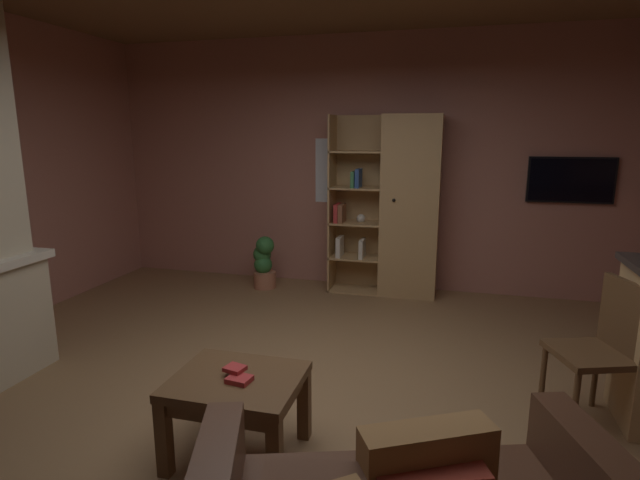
% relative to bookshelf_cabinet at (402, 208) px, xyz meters
% --- Properties ---
extents(floor, '(6.29, 5.64, 0.02)m').
position_rel_bookshelf_cabinet_xyz_m(floor, '(-0.36, -2.58, -0.99)').
color(floor, olive).
rests_on(floor, ground).
extents(wall_back, '(6.41, 0.06, 2.87)m').
position_rel_bookshelf_cabinet_xyz_m(wall_back, '(-0.36, 0.27, 0.45)').
color(wall_back, '#AD7060').
rests_on(wall_back, ground).
extents(window_pane_back, '(0.66, 0.01, 0.74)m').
position_rel_bookshelf_cabinet_xyz_m(window_pane_back, '(-0.71, 0.24, 0.37)').
color(window_pane_back, white).
extents(bookshelf_cabinet, '(1.20, 0.41, 1.98)m').
position_rel_bookshelf_cabinet_xyz_m(bookshelf_cabinet, '(0.00, 0.00, 0.00)').
color(bookshelf_cabinet, tan).
rests_on(bookshelf_cabinet, ground).
extents(coffee_table, '(0.70, 0.59, 0.48)m').
position_rel_bookshelf_cabinet_xyz_m(coffee_table, '(-0.56, -3.17, -0.59)').
color(coffee_table, brown).
rests_on(coffee_table, ground).
extents(table_book_0, '(0.14, 0.12, 0.03)m').
position_rel_bookshelf_cabinet_xyz_m(table_book_0, '(-0.53, -3.22, -0.49)').
color(table_book_0, '#B22D2D').
rests_on(table_book_0, coffee_table).
extents(table_book_1, '(0.13, 0.11, 0.02)m').
position_rel_bookshelf_cabinet_xyz_m(table_book_1, '(-0.58, -3.16, -0.46)').
color(table_book_1, '#B22D2D').
rests_on(table_book_1, coffee_table).
extents(dining_chair, '(0.54, 0.54, 0.92)m').
position_rel_bookshelf_cabinet_xyz_m(dining_chair, '(1.47, -2.29, -0.45)').
color(dining_chair, brown).
rests_on(dining_chair, ground).
extents(potted_floor_plant, '(0.27, 0.26, 0.62)m').
position_rel_bookshelf_cabinet_xyz_m(potted_floor_plant, '(-1.56, -0.18, -0.68)').
color(potted_floor_plant, '#B77051').
rests_on(potted_floor_plant, ground).
extents(wall_mounted_tv, '(0.85, 0.06, 0.48)m').
position_rel_bookshelf_cabinet_xyz_m(wall_mounted_tv, '(1.71, 0.21, 0.33)').
color(wall_mounted_tv, black).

